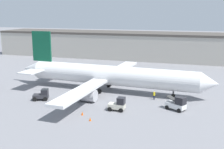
{
  "coord_description": "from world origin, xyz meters",
  "views": [
    {
      "loc": [
        16.77,
        -52.45,
        15.72
      ],
      "look_at": [
        0.0,
        0.0,
        3.46
      ],
      "focal_mm": 45.0,
      "sensor_mm": 36.0,
      "label": 1
    }
  ],
  "objects_px": {
    "ground_crew_worker": "(154,95)",
    "pushback_tug": "(42,95)",
    "baggage_tug": "(118,105)",
    "safety_cone_near": "(82,113)",
    "safety_cone_far": "(90,119)",
    "airplane": "(107,75)",
    "belt_loader_truck": "(177,104)"
  },
  "relations": [
    {
      "from": "belt_loader_truck",
      "to": "pushback_tug",
      "type": "height_order",
      "value": "belt_loader_truck"
    },
    {
      "from": "safety_cone_far",
      "to": "baggage_tug",
      "type": "bearing_deg",
      "value": 64.26
    },
    {
      "from": "baggage_tug",
      "to": "safety_cone_near",
      "type": "xyz_separation_m",
      "value": [
        -4.73,
        -3.72,
        -0.74
      ]
    },
    {
      "from": "pushback_tug",
      "to": "safety_cone_near",
      "type": "height_order",
      "value": "pushback_tug"
    },
    {
      "from": "airplane",
      "to": "pushback_tug",
      "type": "distance_m",
      "value": 13.59
    },
    {
      "from": "airplane",
      "to": "safety_cone_near",
      "type": "bearing_deg",
      "value": -84.29
    },
    {
      "from": "ground_crew_worker",
      "to": "pushback_tug",
      "type": "bearing_deg",
      "value": 105.28
    },
    {
      "from": "ground_crew_worker",
      "to": "safety_cone_far",
      "type": "relative_size",
      "value": 2.91
    },
    {
      "from": "ground_crew_worker",
      "to": "baggage_tug",
      "type": "distance_m",
      "value": 8.98
    },
    {
      "from": "pushback_tug",
      "to": "safety_cone_near",
      "type": "relative_size",
      "value": 5.76
    },
    {
      "from": "baggage_tug",
      "to": "pushback_tug",
      "type": "distance_m",
      "value": 14.94
    },
    {
      "from": "airplane",
      "to": "safety_cone_far",
      "type": "bearing_deg",
      "value": -77.48
    },
    {
      "from": "belt_loader_truck",
      "to": "safety_cone_near",
      "type": "height_order",
      "value": "belt_loader_truck"
    },
    {
      "from": "safety_cone_near",
      "to": "ground_crew_worker",
      "type": "bearing_deg",
      "value": 50.66
    },
    {
      "from": "ground_crew_worker",
      "to": "pushback_tug",
      "type": "height_order",
      "value": "pushback_tug"
    },
    {
      "from": "belt_loader_truck",
      "to": "safety_cone_far",
      "type": "relative_size",
      "value": 6.47
    },
    {
      "from": "pushback_tug",
      "to": "safety_cone_far",
      "type": "height_order",
      "value": "pushback_tug"
    },
    {
      "from": "ground_crew_worker",
      "to": "safety_cone_near",
      "type": "bearing_deg",
      "value": 137.68
    },
    {
      "from": "baggage_tug",
      "to": "belt_loader_truck",
      "type": "xyz_separation_m",
      "value": [
        9.14,
        3.07,
        0.08
      ]
    },
    {
      "from": "pushback_tug",
      "to": "safety_cone_far",
      "type": "distance_m",
      "value": 13.99
    },
    {
      "from": "airplane",
      "to": "ground_crew_worker",
      "type": "xyz_separation_m",
      "value": [
        10.09,
        -3.09,
        -2.34
      ]
    },
    {
      "from": "pushback_tug",
      "to": "belt_loader_truck",
      "type": "bearing_deg",
      "value": -16.88
    },
    {
      "from": "baggage_tug",
      "to": "belt_loader_truck",
      "type": "height_order",
      "value": "belt_loader_truck"
    },
    {
      "from": "baggage_tug",
      "to": "safety_cone_far",
      "type": "xyz_separation_m",
      "value": [
        -2.67,
        -5.53,
        -0.74
      ]
    },
    {
      "from": "ground_crew_worker",
      "to": "pushback_tug",
      "type": "xyz_separation_m",
      "value": [
        -19.51,
        -6.44,
        0.07
      ]
    },
    {
      "from": "airplane",
      "to": "ground_crew_worker",
      "type": "bearing_deg",
      "value": -14.21
    },
    {
      "from": "safety_cone_near",
      "to": "safety_cone_far",
      "type": "height_order",
      "value": "same"
    },
    {
      "from": "airplane",
      "to": "safety_cone_far",
      "type": "xyz_separation_m",
      "value": [
        2.8,
        -16.31,
        -2.92
      ]
    },
    {
      "from": "airplane",
      "to": "belt_loader_truck",
      "type": "height_order",
      "value": "airplane"
    },
    {
      "from": "airplane",
      "to": "safety_cone_far",
      "type": "relative_size",
      "value": 76.03
    },
    {
      "from": "safety_cone_near",
      "to": "baggage_tug",
      "type": "bearing_deg",
      "value": 38.19
    },
    {
      "from": "ground_crew_worker",
      "to": "baggage_tug",
      "type": "height_order",
      "value": "baggage_tug"
    }
  ]
}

